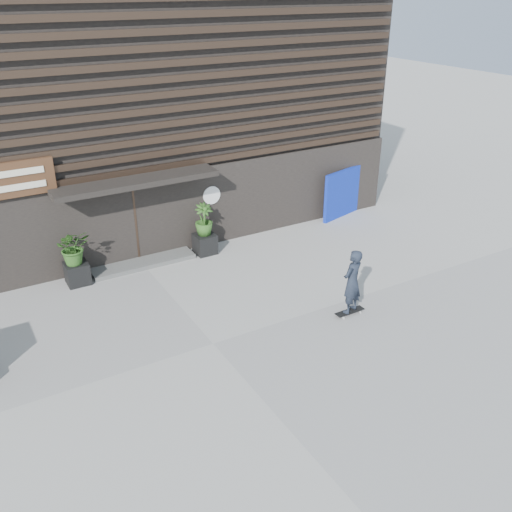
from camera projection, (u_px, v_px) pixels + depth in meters
ground at (213, 344)px, 12.81m from camera, size 80.00×80.00×0.00m
entrance_step at (143, 262)px, 16.36m from camera, size 3.00×0.80×0.12m
planter_pot_left at (77, 273)px, 15.24m from camera, size 0.60×0.60×0.60m
bamboo_left at (73, 247)px, 14.90m from camera, size 0.86×0.75×0.96m
planter_pot_right at (205, 244)px, 16.95m from camera, size 0.60×0.60×0.60m
bamboo_right at (204, 220)px, 16.61m from camera, size 0.54×0.54×0.96m
blue_tarp at (342, 194)px, 19.36m from camera, size 1.74×0.57×1.66m
building at (77, 94)px, 18.80m from camera, size 18.00×11.00×8.00m
skateboarder at (352, 282)px, 13.54m from camera, size 0.78×0.57×1.74m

